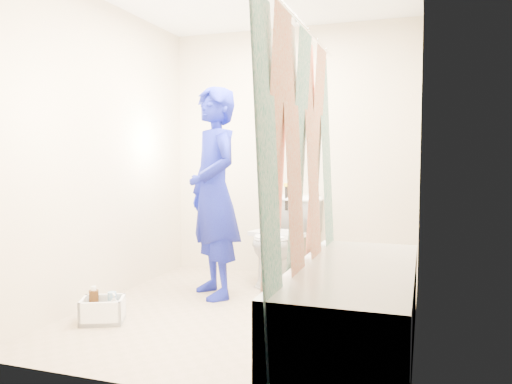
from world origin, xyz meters
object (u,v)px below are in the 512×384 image
(bathtub, at_px, (354,304))
(toilet, at_px, (284,240))
(plumber, at_px, (214,192))
(cleaning_caddy, at_px, (104,311))

(bathtub, height_order, toilet, toilet)
(bathtub, height_order, plumber, plumber)
(bathtub, height_order, cleaning_caddy, bathtub)
(plumber, bearing_deg, cleaning_caddy, -72.66)
(bathtub, xyz_separation_m, toilet, (-0.82, 1.38, 0.13))
(bathtub, distance_m, toilet, 1.61)
(bathtub, xyz_separation_m, plumber, (-1.25, 0.78, 0.60))
(toilet, relative_size, cleaning_caddy, 2.23)
(toilet, distance_m, plumber, 0.88)
(toilet, xyz_separation_m, plumber, (-0.43, -0.60, 0.47))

